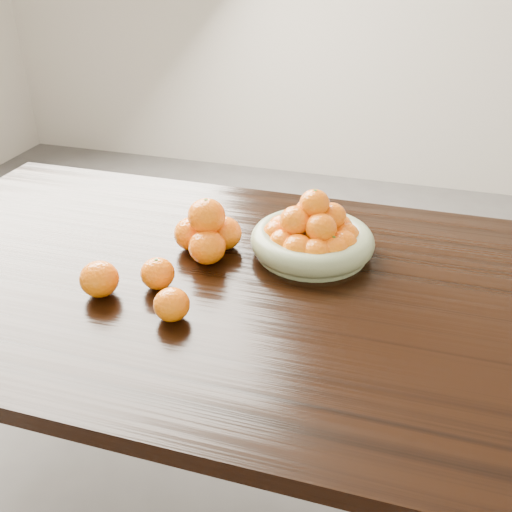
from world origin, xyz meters
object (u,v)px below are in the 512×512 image
(orange_pyramid, at_px, (207,232))
(loose_orange_0, at_px, (158,273))
(fruit_bowl, at_px, (313,236))
(dining_table, at_px, (270,316))

(orange_pyramid, height_order, loose_orange_0, orange_pyramid)
(fruit_bowl, bearing_deg, loose_orange_0, -140.45)
(dining_table, distance_m, fruit_bowl, 0.22)
(orange_pyramid, xyz_separation_m, loose_orange_0, (-0.05, -0.18, -0.02))
(loose_orange_0, bearing_deg, fruit_bowl, 39.55)
(fruit_bowl, height_order, orange_pyramid, fruit_bowl)
(dining_table, relative_size, loose_orange_0, 26.14)
(orange_pyramid, relative_size, loose_orange_0, 2.19)
(fruit_bowl, bearing_deg, dining_table, -110.31)
(loose_orange_0, bearing_deg, orange_pyramid, 73.58)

